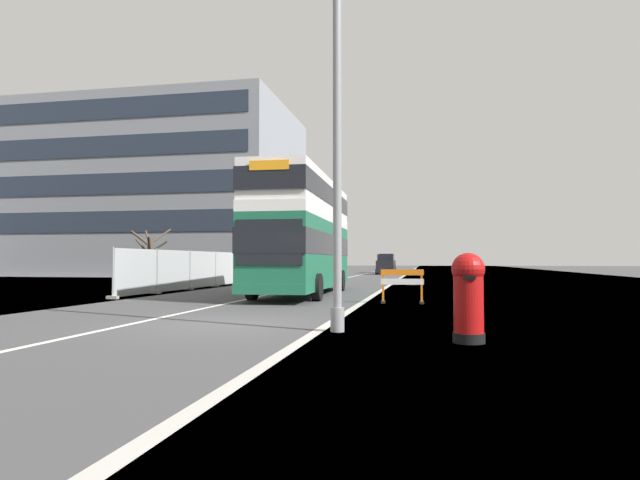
# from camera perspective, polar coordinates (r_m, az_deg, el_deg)

# --- Properties ---
(ground) EXTENTS (140.00, 280.00, 0.10)m
(ground) POSITION_cam_1_polar(r_m,az_deg,el_deg) (12.90, -7.11, -8.91)
(ground) COLOR #424244
(double_decker_bus) EXTENTS (2.97, 11.60, 4.95)m
(double_decker_bus) POSITION_cam_1_polar(r_m,az_deg,el_deg) (23.56, -1.75, 0.68)
(double_decker_bus) COLOR #196042
(double_decker_bus) RESTS_ON ground
(lamppost_foreground) EXTENTS (0.29, 0.70, 8.83)m
(lamppost_foreground) POSITION_cam_1_polar(r_m,az_deg,el_deg) (11.64, 1.81, 11.28)
(lamppost_foreground) COLOR gray
(lamppost_foreground) RESTS_ON ground
(red_pillar_postbox) EXTENTS (0.59, 0.59, 1.61)m
(red_pillar_postbox) POSITION_cam_1_polar(r_m,az_deg,el_deg) (10.19, 15.25, -5.40)
(red_pillar_postbox) COLOR black
(red_pillar_postbox) RESTS_ON ground
(roadworks_barrier) EXTENTS (1.47, 0.51, 1.16)m
(roadworks_barrier) POSITION_cam_1_polar(r_m,az_deg,el_deg) (18.98, 8.59, -4.40)
(roadworks_barrier) COLOR orange
(roadworks_barrier) RESTS_ON ground
(construction_site_fence) EXTENTS (0.44, 20.60, 2.00)m
(construction_site_fence) POSITION_cam_1_polar(r_m,az_deg,el_deg) (31.43, -10.90, -3.04)
(construction_site_fence) COLOR #A8AAAD
(construction_site_fence) RESTS_ON ground
(car_oncoming_near) EXTENTS (1.94, 4.04, 2.40)m
(car_oncoming_near) POSITION_cam_1_polar(r_m,az_deg,el_deg) (41.09, -2.33, -2.64)
(car_oncoming_near) COLOR black
(car_oncoming_near) RESTS_ON ground
(car_receding_mid) EXTENTS (2.01, 4.25, 2.21)m
(car_receding_mid) POSITION_cam_1_polar(r_m,az_deg,el_deg) (50.13, 0.31, -2.62)
(car_receding_mid) COLOR gray
(car_receding_mid) RESTS_ON ground
(car_receding_far) EXTENTS (2.00, 3.91, 2.11)m
(car_receding_far) POSITION_cam_1_polar(r_m,az_deg,el_deg) (57.80, 6.92, -2.59)
(car_receding_far) COLOR black
(car_receding_far) RESTS_ON ground
(car_far_side) EXTENTS (1.96, 4.02, 2.23)m
(car_far_side) POSITION_cam_1_polar(r_m,az_deg,el_deg) (64.46, 7.00, -2.49)
(car_far_side) COLOR navy
(car_far_side) RESTS_ON ground
(bare_tree_far_verge_near) EXTENTS (2.70, 2.84, 3.99)m
(bare_tree_far_verge_near) POSITION_cam_1_polar(r_m,az_deg,el_deg) (44.05, -17.36, -1.35)
(bare_tree_far_verge_near) COLOR #4C3D2D
(bare_tree_far_verge_near) RESTS_ON ground
(bare_tree_far_verge_mid) EXTENTS (2.43, 2.73, 4.98)m
(bare_tree_far_verge_mid) POSITION_cam_1_polar(r_m,az_deg,el_deg) (65.08, -6.82, -1.15)
(bare_tree_far_verge_mid) COLOR #4C3D2D
(bare_tree_far_verge_mid) RESTS_ON ground
(backdrop_office_block) EXTENTS (31.46, 18.02, 16.85)m
(backdrop_office_block) POSITION_cam_1_polar(r_m,az_deg,el_deg) (60.65, -18.11, 4.55)
(backdrop_office_block) COLOR gray
(backdrop_office_block) RESTS_ON ground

